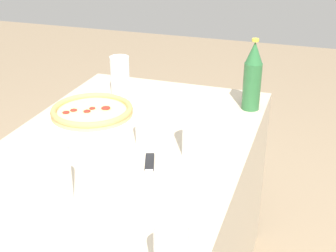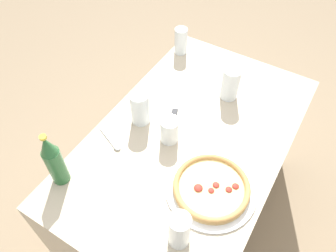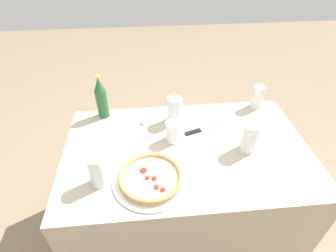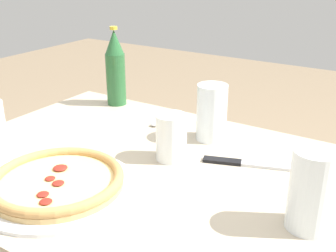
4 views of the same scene
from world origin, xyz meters
TOP-DOWN VIEW (x-y plane):
  - table at (0.00, 0.00)m, footprint 1.24×0.75m
  - pizza_veggie at (-0.19, -0.19)m, footprint 0.34×0.34m
  - glass_iced_tea at (-0.41, -0.18)m, footprint 0.07×0.07m
  - glass_orange_juice at (0.30, -0.03)m, footprint 0.08×0.08m
  - glass_cola at (-0.06, 0.07)m, footprint 0.08×0.08m
  - glass_red_wine at (-0.04, 0.23)m, footprint 0.08×0.08m
  - beer_bottle at (-0.44, 0.32)m, footprint 0.06×0.06m
  - knife at (0.11, 0.14)m, footprint 0.23×0.10m
  - spoon at (-0.20, 0.26)m, footprint 0.08×0.15m

SIDE VIEW (x-z plane):
  - table at x=0.00m, z-range 0.00..0.70m
  - knife at x=0.11m, z-range 0.70..0.71m
  - spoon at x=-0.20m, z-range 0.70..0.71m
  - pizza_veggie at x=-0.19m, z-range 0.70..0.74m
  - glass_cola at x=-0.06m, z-range 0.70..0.81m
  - glass_red_wine at x=-0.04m, z-range 0.69..0.85m
  - glass_iced_tea at x=-0.41m, z-range 0.69..0.85m
  - glass_orange_juice at x=0.30m, z-range 0.70..0.85m
  - beer_bottle at x=-0.44m, z-range 0.69..0.95m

